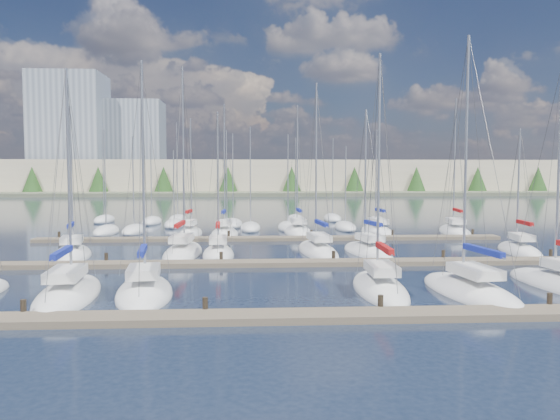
{
  "coord_description": "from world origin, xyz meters",
  "views": [
    {
      "loc": [
        -1.99,
        -21.44,
        6.48
      ],
      "look_at": [
        0.0,
        14.0,
        4.0
      ],
      "focal_mm": 35.0,
      "sensor_mm": 36.0,
      "label": 1
    }
  ],
  "objects": [
    {
      "name": "dock_mid",
      "position": [
        0.0,
        16.01,
        0.15
      ],
      "size": [
        44.0,
        1.93,
        1.1
      ],
      "color": "#6B5E4C",
      "rests_on": "ground"
    },
    {
      "name": "sailboat_o",
      "position": [
        -4.55,
        34.14,
        0.19
      ],
      "size": [
        2.91,
        7.58,
        14.12
      ],
      "rotation": [
        0.0,
        0.0,
        -0.02
      ],
      "color": "white",
      "rests_on": "ground"
    },
    {
      "name": "sailboat_r",
      "position": [
        19.73,
        34.89,
        0.19
      ],
      "size": [
        4.07,
        9.57,
        14.98
      ],
      "rotation": [
        0.0,
        0.0,
        -0.15
      ],
      "color": "white",
      "rests_on": "ground"
    },
    {
      "name": "sailboat_d",
      "position": [
        5.06,
        7.4,
        0.18
      ],
      "size": [
        2.83,
        8.4,
        13.62
      ],
      "rotation": [
        0.0,
        0.0,
        -0.03
      ],
      "color": "white",
      "rests_on": "ground"
    },
    {
      "name": "sailboat_h",
      "position": [
        -15.57,
        20.85,
        0.18
      ],
      "size": [
        4.23,
        7.61,
        12.26
      ],
      "rotation": [
        0.0,
        0.0,
        0.22
      ],
      "color": "white",
      "rests_on": "ground"
    },
    {
      "name": "distant_boats",
      "position": [
        -4.34,
        43.76,
        0.29
      ],
      "size": [
        36.93,
        20.75,
        13.3
      ],
      "color": "#9EA0A5",
      "rests_on": "ground"
    },
    {
      "name": "dock_near",
      "position": [
        0.0,
        2.01,
        0.15
      ],
      "size": [
        44.0,
        1.93,
        1.1
      ],
      "color": "#6B5E4C",
      "rests_on": "ground"
    },
    {
      "name": "sailboat_n",
      "position": [
        -8.03,
        34.49,
        0.2
      ],
      "size": [
        2.64,
        7.03,
        12.68
      ],
      "rotation": [
        0.0,
        0.0,
        -0.08
      ],
      "color": "white",
      "rests_on": "ground"
    },
    {
      "name": "sailboat_e",
      "position": [
        9.65,
        6.4,
        0.18
      ],
      "size": [
        3.99,
        9.45,
        14.41
      ],
      "rotation": [
        0.0,
        0.0,
        0.12
      ],
      "color": "white",
      "rests_on": "ground"
    },
    {
      "name": "sailboat_i",
      "position": [
        -7.23,
        21.36,
        0.19
      ],
      "size": [
        3.1,
        9.68,
        15.43
      ],
      "rotation": [
        0.0,
        0.0,
        -0.04
      ],
      "color": "white",
      "rests_on": "ground"
    },
    {
      "name": "sailboat_k",
      "position": [
        3.46,
        21.61,
        0.19
      ],
      "size": [
        3.4,
        9.72,
        14.34
      ],
      "rotation": [
        0.0,
        0.0,
        0.09
      ],
      "color": "white",
      "rests_on": "ground"
    },
    {
      "name": "sailboat_j",
      "position": [
        -4.4,
        20.31,
        0.18
      ],
      "size": [
        2.67,
        6.95,
        11.82
      ],
      "rotation": [
        0.0,
        0.0,
        0.04
      ],
      "color": "white",
      "rests_on": "ground"
    },
    {
      "name": "sailboat_q",
      "position": [
        11.52,
        35.35,
        0.17
      ],
      "size": [
        3.19,
        8.12,
        11.69
      ],
      "rotation": [
        0.0,
        0.0,
        0.05
      ],
      "color": "white",
      "rests_on": "ground"
    },
    {
      "name": "dock_far",
      "position": [
        0.0,
        30.01,
        0.15
      ],
      "size": [
        44.0,
        1.93,
        1.1
      ],
      "color": "#6B5E4C",
      "rests_on": "ground"
    },
    {
      "name": "shoreline",
      "position": [
        -13.29,
        149.77,
        7.44
      ],
      "size": [
        400.0,
        60.0,
        38.0
      ],
      "color": "#666B51",
      "rests_on": "ground"
    },
    {
      "name": "sailboat_m",
      "position": [
        19.57,
        20.68,
        0.18
      ],
      "size": [
        3.15,
        7.7,
        10.7
      ],
      "rotation": [
        0.0,
        0.0,
        -0.11
      ],
      "color": "white",
      "rests_on": "ground"
    },
    {
      "name": "sailboat_c",
      "position": [
        -7.52,
        7.14,
        0.18
      ],
      "size": [
        3.84,
        8.07,
        13.04
      ],
      "rotation": [
        0.0,
        0.0,
        0.12
      ],
      "color": "white",
      "rests_on": "ground"
    },
    {
      "name": "ground",
      "position": [
        0.0,
        60.0,
        0.0
      ],
      "size": [
        400.0,
        400.0,
        0.0
      ],
      "primitive_type": "plane",
      "color": "#1D273A",
      "rests_on": "ground"
    },
    {
      "name": "sailboat_l",
      "position": [
        7.38,
        21.02,
        0.18
      ],
      "size": [
        3.95,
        8.29,
        12.17
      ],
      "rotation": [
        0.0,
        0.0,
        0.18
      ],
      "color": "white",
      "rests_on": "ground"
    },
    {
      "name": "sailboat_b",
      "position": [
        -11.35,
        6.89,
        0.17
      ],
      "size": [
        3.71,
        9.4,
        12.57
      ],
      "rotation": [
        0.0,
        0.0,
        0.1
      ],
      "color": "white",
      "rests_on": "ground"
    },
    {
      "name": "sailboat_p",
      "position": [
        3.12,
        35.8,
        0.18
      ],
      "size": [
        3.03,
        8.53,
        14.27
      ],
      "rotation": [
        0.0,
        0.0,
        0.03
      ],
      "color": "white",
      "rests_on": "ground"
    }
  ]
}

